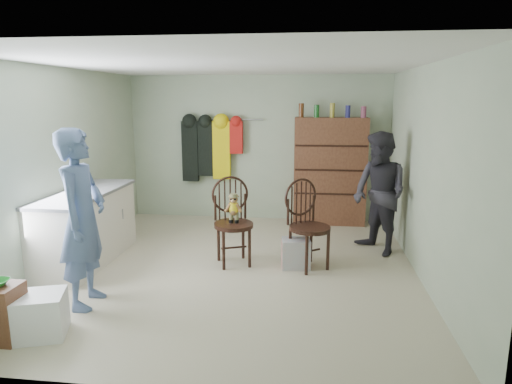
# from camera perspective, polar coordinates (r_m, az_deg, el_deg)

# --- Properties ---
(ground_plane) EXTENTS (5.00, 5.00, 0.00)m
(ground_plane) POSITION_cam_1_polar(r_m,az_deg,el_deg) (5.87, -2.70, -9.46)
(ground_plane) COLOR beige
(ground_plane) RESTS_ON ground
(room_walls) EXTENTS (5.00, 5.00, 5.00)m
(room_walls) POSITION_cam_1_polar(r_m,az_deg,el_deg) (6.02, -1.99, 6.56)
(room_walls) COLOR #B0BE9F
(room_walls) RESTS_ON ground
(counter) EXTENTS (0.64, 1.86, 0.94)m
(counter) POSITION_cam_1_polar(r_m,az_deg,el_deg) (6.33, -20.46, -4.11)
(counter) COLOR silver
(counter) RESTS_ON ground
(stool) EXTENTS (0.36, 0.31, 0.51)m
(stool) POSITION_cam_1_polar(r_m,az_deg,el_deg) (4.73, -29.34, -13.03)
(stool) COLOR brown
(stool) RESTS_ON ground
(plastic_tub) EXTENTS (0.52, 0.51, 0.39)m
(plastic_tub) POSITION_cam_1_polar(r_m,az_deg,el_deg) (4.67, -25.29, -13.74)
(plastic_tub) COLOR white
(plastic_tub) RESTS_ON ground
(chair_front) EXTENTS (0.65, 0.65, 1.13)m
(chair_front) POSITION_cam_1_polar(r_m,az_deg,el_deg) (5.87, -2.94, -3.01)
(chair_front) COLOR #321911
(chair_front) RESTS_ON ground
(chair_far) EXTENTS (0.70, 0.70, 1.13)m
(chair_far) POSITION_cam_1_polar(r_m,az_deg,el_deg) (5.76, 6.33, -3.59)
(chair_far) COLOR #321911
(chair_far) RESTS_ON ground
(striped_bag) EXTENTS (0.39, 0.32, 0.37)m
(striped_bag) POSITION_cam_1_polar(r_m,az_deg,el_deg) (5.84, 4.98, -7.66)
(striped_bag) COLOR #E57B72
(striped_bag) RESTS_ON ground
(person_left) EXTENTS (0.48, 0.69, 1.83)m
(person_left) POSITION_cam_1_polar(r_m,az_deg,el_deg) (4.94, -20.88, -3.15)
(person_left) COLOR #4D628D
(person_left) RESTS_ON ground
(person_right) EXTENTS (0.98, 1.03, 1.68)m
(person_right) POSITION_cam_1_polar(r_m,az_deg,el_deg) (6.42, 15.18, -0.18)
(person_right) COLOR #2D2B33
(person_right) RESTS_ON ground
(dresser) EXTENTS (1.20, 0.39, 2.03)m
(dresser) POSITION_cam_1_polar(r_m,az_deg,el_deg) (7.79, 9.23, 2.63)
(dresser) COLOR brown
(dresser) RESTS_ON ground
(coat_rack) EXTENTS (1.42, 0.12, 1.09)m
(coat_rack) POSITION_cam_1_polar(r_m,az_deg,el_deg) (8.02, -5.78, 5.43)
(coat_rack) COLOR #99999E
(coat_rack) RESTS_ON ground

